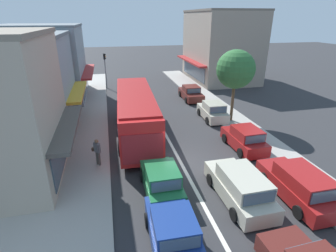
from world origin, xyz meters
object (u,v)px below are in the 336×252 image
(parked_wagon_kerb_front, at_px, (299,185))
(city_bus, at_px, (136,111))
(street_tree_right, at_px, (236,69))
(pedestrian_with_handbag_near, at_px, (97,150))
(hatchback_queue_far_back, at_px, (161,181))
(parked_hatchback_kerb_second, at_px, (245,139))
(parked_sedan_kerb_rear, at_px, (191,93))
(parked_hatchback_kerb_third, at_px, (213,111))
(sedan_behind_bus_mid, at_px, (174,234))
(traffic_light_downstreet, at_px, (105,65))
(wagon_adjacent_lane_trail, at_px, (240,187))

(parked_wagon_kerb_front, bearing_deg, city_bus, 125.93)
(street_tree_right, distance_m, pedestrian_with_handbag_near, 12.31)
(city_bus, distance_m, hatchback_queue_far_back, 7.44)
(parked_hatchback_kerb_second, height_order, parked_sedan_kerb_rear, parked_hatchback_kerb_second)
(parked_hatchback_kerb_second, xyz_separation_m, parked_hatchback_kerb_third, (0.03, 5.65, 0.00))
(sedan_behind_bus_mid, bearing_deg, parked_sedan_kerb_rear, 70.48)
(pedestrian_with_handbag_near, bearing_deg, street_tree_right, 24.60)
(city_bus, height_order, parked_wagon_kerb_front, city_bus)
(parked_hatchback_kerb_third, bearing_deg, sedan_behind_bus_mid, -117.87)
(city_bus, xyz_separation_m, traffic_light_downstreet, (-1.97, 14.80, 0.97))
(parked_sedan_kerb_rear, bearing_deg, traffic_light_downstreet, 141.37)
(hatchback_queue_far_back, xyz_separation_m, traffic_light_downstreet, (-2.32, 22.14, 2.15))
(hatchback_queue_far_back, bearing_deg, traffic_light_downstreet, 95.98)
(wagon_adjacent_lane_trail, bearing_deg, traffic_light_downstreet, 103.97)
(hatchback_queue_far_back, relative_size, pedestrian_with_handbag_near, 2.28)
(wagon_adjacent_lane_trail, relative_size, hatchback_queue_far_back, 1.22)
(city_bus, distance_m, parked_wagon_kerb_front, 11.45)
(hatchback_queue_far_back, height_order, traffic_light_downstreet, traffic_light_downstreet)
(wagon_adjacent_lane_trail, relative_size, parked_wagon_kerb_front, 1.00)
(parked_wagon_kerb_front, height_order, traffic_light_downstreet, traffic_light_downstreet)
(hatchback_queue_far_back, bearing_deg, sedan_behind_bus_mid, -93.83)
(street_tree_right, bearing_deg, traffic_light_downstreet, 125.73)
(wagon_adjacent_lane_trail, relative_size, pedestrian_with_handbag_near, 2.77)
(wagon_adjacent_lane_trail, height_order, parked_sedan_kerb_rear, wagon_adjacent_lane_trail)
(wagon_adjacent_lane_trail, distance_m, sedan_behind_bus_mid, 4.28)
(wagon_adjacent_lane_trail, bearing_deg, street_tree_right, 66.53)
(city_bus, bearing_deg, sedan_behind_bus_mid, -89.38)
(parked_hatchback_kerb_third, relative_size, parked_sedan_kerb_rear, 0.88)
(hatchback_queue_far_back, height_order, pedestrian_with_handbag_near, pedestrian_with_handbag_near)
(wagon_adjacent_lane_trail, distance_m, parked_hatchback_kerb_third, 10.85)
(sedan_behind_bus_mid, xyz_separation_m, parked_wagon_kerb_front, (6.57, 1.53, 0.08))
(city_bus, height_order, parked_sedan_kerb_rear, city_bus)
(city_bus, relative_size, street_tree_right, 1.85)
(parked_hatchback_kerb_third, bearing_deg, traffic_light_downstreet, 123.76)
(traffic_light_downstreet, bearing_deg, sedan_behind_bus_mid, -85.32)
(hatchback_queue_far_back, relative_size, parked_hatchback_kerb_third, 0.99)
(wagon_adjacent_lane_trail, xyz_separation_m, traffic_light_downstreet, (-5.84, 23.50, 2.11))
(hatchback_queue_far_back, xyz_separation_m, parked_wagon_kerb_front, (6.34, -1.88, 0.04))
(parked_hatchback_kerb_second, relative_size, parked_hatchback_kerb_third, 1.00)
(sedan_behind_bus_mid, relative_size, hatchback_queue_far_back, 1.15)
(traffic_light_downstreet, bearing_deg, parked_hatchback_kerb_second, -65.09)
(parked_wagon_kerb_front, distance_m, street_tree_right, 10.83)
(parked_sedan_kerb_rear, relative_size, pedestrian_with_handbag_near, 2.59)
(parked_hatchback_kerb_third, bearing_deg, city_bus, -165.31)
(wagon_adjacent_lane_trail, distance_m, parked_hatchback_kerb_second, 5.59)
(parked_hatchback_kerb_third, relative_size, pedestrian_with_handbag_near, 2.29)
(parked_wagon_kerb_front, xyz_separation_m, parked_hatchback_kerb_second, (0.02, 5.34, -0.04))
(sedan_behind_bus_mid, bearing_deg, parked_wagon_kerb_front, 13.10)
(parked_wagon_kerb_front, distance_m, parked_sedan_kerb_rear, 17.08)
(city_bus, bearing_deg, street_tree_right, 6.30)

